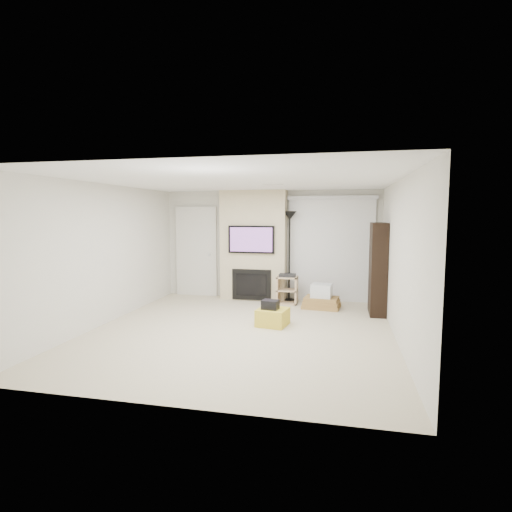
% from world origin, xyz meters
% --- Properties ---
extents(floor, '(5.00, 5.50, 0.00)m').
position_xyz_m(floor, '(0.00, 0.00, 0.00)').
color(floor, beige).
rests_on(floor, ground).
extents(ceiling, '(5.00, 5.50, 0.00)m').
position_xyz_m(ceiling, '(0.00, 0.00, 2.50)').
color(ceiling, white).
rests_on(ceiling, wall_back).
extents(wall_back, '(5.00, 0.00, 2.50)m').
position_xyz_m(wall_back, '(0.00, 2.75, 1.25)').
color(wall_back, silver).
rests_on(wall_back, ground).
extents(wall_front, '(5.00, 0.00, 2.50)m').
position_xyz_m(wall_front, '(0.00, -2.75, 1.25)').
color(wall_front, silver).
rests_on(wall_front, ground).
extents(wall_left, '(0.00, 5.50, 2.50)m').
position_xyz_m(wall_left, '(-2.50, 0.00, 1.25)').
color(wall_left, silver).
rests_on(wall_left, ground).
extents(wall_right, '(0.00, 5.50, 2.50)m').
position_xyz_m(wall_right, '(2.50, 0.00, 1.25)').
color(wall_right, silver).
rests_on(wall_right, ground).
extents(hvac_vent, '(0.35, 0.18, 0.01)m').
position_xyz_m(hvac_vent, '(0.40, 0.80, 2.50)').
color(hvac_vent, silver).
rests_on(hvac_vent, ceiling).
extents(ottoman, '(0.58, 0.58, 0.30)m').
position_xyz_m(ottoman, '(0.47, 0.44, 0.15)').
color(ottoman, gold).
rests_on(ottoman, floor).
extents(black_bag, '(0.31, 0.26, 0.16)m').
position_xyz_m(black_bag, '(0.43, 0.41, 0.38)').
color(black_bag, black).
rests_on(black_bag, ottoman).
extents(fireplace_wall, '(1.50, 0.47, 2.50)m').
position_xyz_m(fireplace_wall, '(-0.35, 2.54, 1.24)').
color(fireplace_wall, beige).
rests_on(fireplace_wall, floor).
extents(entry_door, '(1.02, 0.11, 2.14)m').
position_xyz_m(entry_door, '(-1.80, 2.71, 1.05)').
color(entry_door, silver).
rests_on(entry_door, floor).
extents(vertical_blinds, '(1.98, 0.10, 2.37)m').
position_xyz_m(vertical_blinds, '(1.40, 2.70, 1.27)').
color(vertical_blinds, silver).
rests_on(vertical_blinds, floor).
extents(floor_lamp, '(0.30, 0.30, 2.03)m').
position_xyz_m(floor_lamp, '(0.49, 2.48, 1.60)').
color(floor_lamp, black).
rests_on(floor_lamp, floor).
extents(av_stand, '(0.45, 0.38, 0.66)m').
position_xyz_m(av_stand, '(0.48, 2.24, 0.35)').
color(av_stand, '#D1AF84').
rests_on(av_stand, floor).
extents(box_stack, '(0.82, 0.66, 0.51)m').
position_xyz_m(box_stack, '(1.24, 1.97, 0.19)').
color(box_stack, '#A0773E').
rests_on(box_stack, floor).
extents(bookshelf, '(0.30, 0.80, 1.80)m').
position_xyz_m(bookshelf, '(2.34, 1.72, 0.90)').
color(bookshelf, black).
rests_on(bookshelf, floor).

